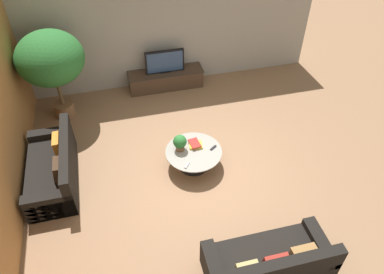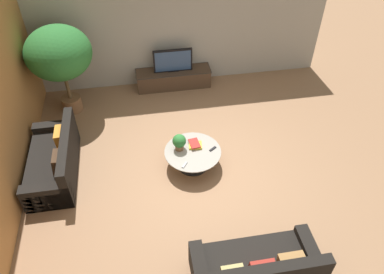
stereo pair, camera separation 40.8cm
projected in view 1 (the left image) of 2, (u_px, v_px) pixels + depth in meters
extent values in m
plane|color=#8C6647|center=(198.00, 170.00, 7.31)|extent=(24.00, 24.00, 0.00)
cube|color=#A39E93|center=(163.00, 25.00, 8.63)|extent=(7.40, 0.12, 3.00)
cube|color=#473323|center=(166.00, 79.00, 9.25)|extent=(1.80, 0.48, 0.45)
cube|color=#2D2823|center=(165.00, 72.00, 9.11)|extent=(1.84, 0.50, 0.02)
cube|color=black|center=(165.00, 61.00, 8.91)|extent=(0.93, 0.08, 0.57)
cube|color=navy|center=(165.00, 62.00, 8.88)|extent=(0.86, 0.00, 0.51)
cube|color=black|center=(165.00, 71.00, 9.09)|extent=(0.28, 0.13, 0.02)
cylinder|color=black|center=(194.00, 165.00, 7.40)|extent=(0.60, 0.60, 0.02)
cylinder|color=black|center=(194.00, 159.00, 7.29)|extent=(0.10, 0.10, 0.37)
cylinder|color=gray|center=(194.00, 152.00, 7.16)|extent=(1.09, 1.09, 0.02)
cube|color=black|center=(52.00, 173.00, 6.98)|extent=(0.84, 1.87, 0.42)
cube|color=black|center=(66.00, 154.00, 6.76)|extent=(0.16, 1.87, 0.42)
cube|color=black|center=(53.00, 141.00, 7.53)|extent=(0.84, 0.20, 0.54)
cube|color=black|center=(50.00, 206.00, 6.34)|extent=(0.84, 0.20, 0.54)
cube|color=orange|center=(58.00, 145.00, 6.98)|extent=(0.14, 0.39, 0.35)
cube|color=#422D1E|center=(57.00, 169.00, 6.53)|extent=(0.15, 0.36, 0.34)
cube|color=black|center=(267.00, 264.00, 5.61)|extent=(1.86, 0.84, 0.42)
cube|color=black|center=(280.00, 271.00, 5.09)|extent=(1.86, 0.16, 0.42)
cube|color=black|center=(318.00, 250.00, 5.72)|extent=(0.20, 0.84, 0.54)
cube|color=olive|center=(303.00, 255.00, 5.31)|extent=(0.36, 0.15, 0.34)
cube|color=#B23328|center=(275.00, 262.00, 5.24)|extent=(0.35, 0.18, 0.33)
cube|color=tan|center=(247.00, 270.00, 5.17)|extent=(0.31, 0.14, 0.29)
cylinder|color=brown|center=(65.00, 109.00, 8.46)|extent=(0.44, 0.44, 0.34)
cylinder|color=brown|center=(60.00, 92.00, 8.15)|extent=(0.08, 0.08, 0.59)
ellipsoid|color=#286B2D|center=(50.00, 58.00, 7.57)|extent=(1.38, 1.38, 1.11)
cylinder|color=brown|center=(180.00, 148.00, 7.16)|extent=(0.17, 0.17, 0.09)
sphere|color=#286B2D|center=(180.00, 142.00, 7.05)|extent=(0.26, 0.26, 0.26)
cube|color=gold|center=(196.00, 145.00, 7.25)|extent=(0.28, 0.25, 0.04)
cube|color=#A32823|center=(195.00, 143.00, 7.24)|extent=(0.22, 0.30, 0.03)
cube|color=black|center=(213.00, 148.00, 7.21)|extent=(0.15, 0.12, 0.02)
cube|color=gray|center=(187.00, 165.00, 6.87)|extent=(0.13, 0.15, 0.02)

